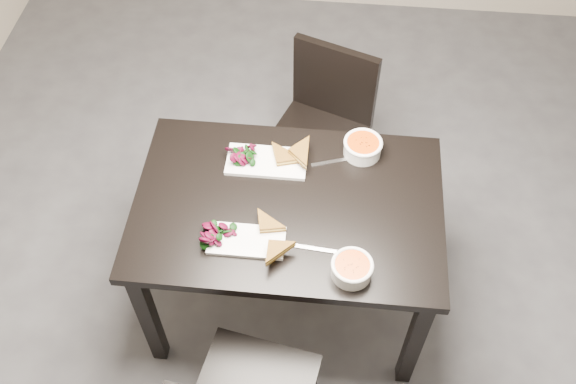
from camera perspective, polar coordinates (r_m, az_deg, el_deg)
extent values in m
plane|color=#47474C|center=(3.04, 8.46, -12.54)|extent=(5.00, 5.00, 0.00)
cube|color=black|center=(2.49, 0.00, -1.27)|extent=(1.20, 0.80, 0.04)
cube|color=black|center=(2.72, -12.34, -10.82)|extent=(0.06, 0.06, 0.71)
cube|color=black|center=(2.66, 11.21, -12.90)|extent=(0.06, 0.06, 0.71)
cube|color=black|center=(3.06, -9.47, 0.48)|extent=(0.06, 0.06, 0.71)
cube|color=black|center=(3.01, 10.92, -1.11)|extent=(0.06, 0.06, 0.71)
cube|color=black|center=(2.75, -5.42, -14.81)|extent=(0.05, 0.05, 0.41)
cube|color=black|center=(3.12, 2.57, 4.76)|extent=(0.54, 0.54, 0.04)
cube|color=black|center=(3.24, -1.79, 0.99)|extent=(0.05, 0.05, 0.41)
cube|color=black|center=(3.15, 4.05, -1.26)|extent=(0.05, 0.05, 0.41)
cube|color=black|center=(3.45, 0.95, 5.19)|extent=(0.05, 0.05, 0.41)
cube|color=black|center=(3.36, 6.50, 3.19)|extent=(0.05, 0.05, 0.41)
cube|color=black|center=(3.09, 4.20, 9.85)|extent=(0.41, 0.18, 0.40)
cube|color=white|center=(2.37, -3.70, -4.35)|extent=(0.28, 0.14, 0.01)
cylinder|color=white|center=(2.28, 5.70, -6.90)|extent=(0.15, 0.15, 0.06)
cylinder|color=#DE4B0A|center=(2.26, 5.75, -6.57)|extent=(0.12, 0.12, 0.02)
torus|color=white|center=(2.26, 5.77, -6.48)|extent=(0.15, 0.15, 0.01)
cube|color=silver|center=(2.35, 2.21, -5.04)|extent=(0.18, 0.03, 0.00)
cube|color=white|center=(2.59, -1.92, 2.72)|extent=(0.32, 0.16, 0.02)
cylinder|color=white|center=(2.63, 6.66, 3.91)|extent=(0.15, 0.15, 0.06)
cylinder|color=#DE4B0A|center=(2.61, 6.71, 4.30)|extent=(0.13, 0.13, 0.02)
torus|color=white|center=(2.60, 6.73, 4.40)|extent=(0.16, 0.16, 0.02)
cube|color=silver|center=(2.61, 4.01, 2.72)|extent=(0.18, 0.07, 0.00)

